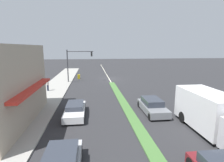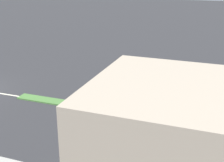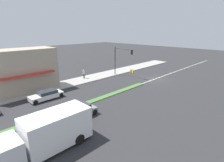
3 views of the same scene
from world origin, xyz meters
TOP-DOWN VIEW (x-y plane):
  - ground_plane at (0.00, 18.00)m, footprint 160.00×160.00m
  - sidewalk_right at (9.00, 18.50)m, footprint 4.00×73.00m
  - lane_marking_center at (0.00, 0.00)m, footprint 0.16×60.00m
  - building_corner_store at (10.45, 19.66)m, footprint 4.88×10.04m
  - traffic_signal_main at (6.12, 2.66)m, footprint 4.59×0.34m
  - pedestrian at (9.57, 9.00)m, footprint 0.34×0.34m
  - warning_aframe_sign at (5.95, -0.77)m, footprint 0.45×0.53m
  - delivery_truck at (-5.00, 23.14)m, footprint 2.44×7.50m
  - suv_grey at (-2.20, 18.52)m, footprint 1.84×4.26m
  - van_white at (5.00, 18.50)m, footprint 1.72×4.33m

SIDE VIEW (x-z plane):
  - ground_plane at x=0.00m, z-range 0.00..0.00m
  - lane_marking_center at x=0.00m, z-range 0.00..0.01m
  - sidewalk_right at x=9.00m, z-range 0.00..0.12m
  - warning_aframe_sign at x=5.95m, z-range 0.01..0.84m
  - van_white at x=5.00m, z-range -0.01..1.13m
  - suv_grey at x=-2.20m, z-range -0.03..1.29m
  - pedestrian at x=9.57m, z-range 0.17..1.88m
  - delivery_truck at x=-5.00m, z-range 0.03..2.90m
  - building_corner_store at x=10.45m, z-range 0.12..6.30m
  - traffic_signal_main at x=6.12m, z-range 1.10..6.70m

